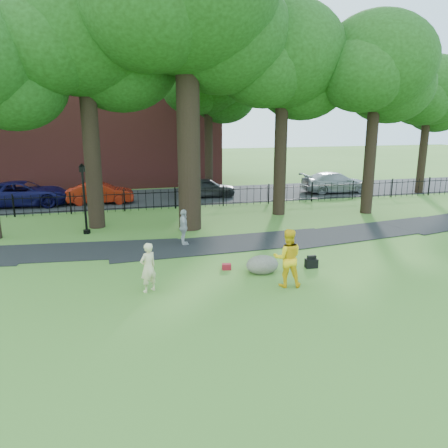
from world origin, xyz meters
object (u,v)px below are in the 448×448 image
object	(u,v)px
woman	(148,267)
man	(288,258)
big_tree	(189,8)
lamppost	(84,200)
red_sedan	(101,193)
boulder	(262,263)

from	to	relation	value
woman	man	xyz separation A→B (m)	(4.45, -0.68, 0.16)
big_tree	woman	bearing A→B (deg)	-110.43
lamppost	red_sedan	bearing A→B (deg)	105.72
red_sedan	lamppost	bearing A→B (deg)	179.39
woman	lamppost	bearing A→B (deg)	-106.39
woman	man	distance (m)	4.50
man	red_sedan	xyz separation A→B (m)	(-6.10, 16.01, -0.29)
man	lamppost	world-z (taller)	lamppost
woman	man	bearing A→B (deg)	139.17
big_tree	red_sedan	size ratio (longest dim) A/B	3.48
big_tree	red_sedan	bearing A→B (deg)	120.49
red_sedan	woman	bearing A→B (deg)	-170.04
big_tree	woman	xyz separation A→B (m)	(-2.86, -7.67, -9.34)
big_tree	lamppost	distance (m)	9.91
man	lamppost	xyz separation A→B (m)	(-6.67, 8.58, 0.67)
red_sedan	boulder	bearing A→B (deg)	-154.74
woman	lamppost	xyz separation A→B (m)	(-2.23, 7.90, 0.83)
man	lamppost	size ratio (longest dim) A/B	0.58
man	woman	bearing A→B (deg)	5.94
big_tree	red_sedan	distance (m)	12.99
boulder	red_sedan	xyz separation A→B (m)	(-5.74, 14.61, 0.34)
man	boulder	size ratio (longest dim) A/B	1.65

